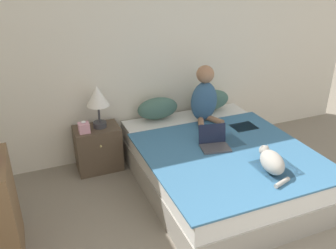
{
  "coord_description": "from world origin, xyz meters",
  "views": [
    {
      "loc": [
        -1.7,
        -0.4,
        2.34
      ],
      "look_at": [
        -0.5,
        2.51,
        0.87
      ],
      "focal_mm": 38.0,
      "sensor_mm": 36.0,
      "label": 1
    }
  ],
  "objects_px": {
    "person_sitting": "(204,97)",
    "table_lamp": "(98,98)",
    "nightstand": "(98,148)",
    "tissue_box": "(84,128)",
    "pillow_near": "(158,108)",
    "pillow_far": "(211,100)",
    "bed": "(219,166)",
    "cat_tabby": "(272,161)",
    "laptop_open": "(214,143)"
  },
  "relations": [
    {
      "from": "person_sitting",
      "to": "table_lamp",
      "type": "distance_m",
      "value": 1.27
    },
    {
      "from": "nightstand",
      "to": "table_lamp",
      "type": "relative_size",
      "value": 1.07
    },
    {
      "from": "nightstand",
      "to": "tissue_box",
      "type": "relative_size",
      "value": 3.9
    },
    {
      "from": "pillow_near",
      "to": "nightstand",
      "type": "height_order",
      "value": "pillow_near"
    },
    {
      "from": "pillow_far",
      "to": "table_lamp",
      "type": "relative_size",
      "value": 1.02
    },
    {
      "from": "bed",
      "to": "cat_tabby",
      "type": "relative_size",
      "value": 4.19
    },
    {
      "from": "cat_tabby",
      "to": "bed",
      "type": "bearing_deg",
      "value": 29.23
    },
    {
      "from": "cat_tabby",
      "to": "laptop_open",
      "type": "relative_size",
      "value": 1.48
    },
    {
      "from": "pillow_far",
      "to": "person_sitting",
      "type": "relative_size",
      "value": 0.75
    },
    {
      "from": "cat_tabby",
      "to": "tissue_box",
      "type": "height_order",
      "value": "cat_tabby"
    },
    {
      "from": "person_sitting",
      "to": "tissue_box",
      "type": "distance_m",
      "value": 1.46
    },
    {
      "from": "person_sitting",
      "to": "laptop_open",
      "type": "distance_m",
      "value": 0.74
    },
    {
      "from": "pillow_near",
      "to": "pillow_far",
      "type": "xyz_separation_m",
      "value": [
        0.74,
        0.0,
        0.0
      ]
    },
    {
      "from": "pillow_near",
      "to": "laptop_open",
      "type": "height_order",
      "value": "pillow_near"
    },
    {
      "from": "pillow_near",
      "to": "pillow_far",
      "type": "distance_m",
      "value": 0.74
    },
    {
      "from": "person_sitting",
      "to": "cat_tabby",
      "type": "height_order",
      "value": "person_sitting"
    },
    {
      "from": "pillow_near",
      "to": "laptop_open",
      "type": "distance_m",
      "value": 0.97
    },
    {
      "from": "pillow_near",
      "to": "tissue_box",
      "type": "bearing_deg",
      "value": -173.59
    },
    {
      "from": "laptop_open",
      "to": "pillow_far",
      "type": "bearing_deg",
      "value": 74.31
    },
    {
      "from": "bed",
      "to": "laptop_open",
      "type": "height_order",
      "value": "laptop_open"
    },
    {
      "from": "laptop_open",
      "to": "tissue_box",
      "type": "xyz_separation_m",
      "value": [
        -1.22,
        0.82,
        0.04
      ]
    },
    {
      "from": "person_sitting",
      "to": "nightstand",
      "type": "xyz_separation_m",
      "value": [
        -1.29,
        0.23,
        -0.55
      ]
    },
    {
      "from": "pillow_near",
      "to": "person_sitting",
      "type": "relative_size",
      "value": 0.75
    },
    {
      "from": "bed",
      "to": "nightstand",
      "type": "distance_m",
      "value": 1.45
    },
    {
      "from": "laptop_open",
      "to": "nightstand",
      "type": "bearing_deg",
      "value": 151.04
    },
    {
      "from": "cat_tabby",
      "to": "tissue_box",
      "type": "relative_size",
      "value": 3.6
    },
    {
      "from": "pillow_near",
      "to": "table_lamp",
      "type": "distance_m",
      "value": 0.78
    },
    {
      "from": "pillow_far",
      "to": "tissue_box",
      "type": "height_order",
      "value": "pillow_far"
    },
    {
      "from": "cat_tabby",
      "to": "nightstand",
      "type": "bearing_deg",
      "value": 54.59
    },
    {
      "from": "nightstand",
      "to": "tissue_box",
      "type": "bearing_deg",
      "value": -156.18
    },
    {
      "from": "nightstand",
      "to": "cat_tabby",
      "type": "bearing_deg",
      "value": -48.13
    },
    {
      "from": "cat_tabby",
      "to": "pillow_near",
      "type": "bearing_deg",
      "value": 32.63
    },
    {
      "from": "bed",
      "to": "tissue_box",
      "type": "height_order",
      "value": "tissue_box"
    },
    {
      "from": "bed",
      "to": "pillow_far",
      "type": "xyz_separation_m",
      "value": [
        0.37,
        0.91,
        0.4
      ]
    },
    {
      "from": "person_sitting",
      "to": "nightstand",
      "type": "distance_m",
      "value": 1.42
    },
    {
      "from": "bed",
      "to": "cat_tabby",
      "type": "distance_m",
      "value": 0.74
    },
    {
      "from": "nightstand",
      "to": "person_sitting",
      "type": "bearing_deg",
      "value": -10.04
    },
    {
      "from": "pillow_far",
      "to": "person_sitting",
      "type": "height_order",
      "value": "person_sitting"
    },
    {
      "from": "pillow_near",
      "to": "table_lamp",
      "type": "height_order",
      "value": "table_lamp"
    },
    {
      "from": "table_lamp",
      "to": "cat_tabby",
      "type": "bearing_deg",
      "value": -49.17
    },
    {
      "from": "pillow_near",
      "to": "person_sitting",
      "type": "distance_m",
      "value": 0.6
    },
    {
      "from": "laptop_open",
      "to": "nightstand",
      "type": "xyz_separation_m",
      "value": [
        -1.07,
        0.88,
        -0.29
      ]
    },
    {
      "from": "laptop_open",
      "to": "tissue_box",
      "type": "bearing_deg",
      "value": 156.71
    },
    {
      "from": "laptop_open",
      "to": "table_lamp",
      "type": "distance_m",
      "value": 1.4
    },
    {
      "from": "pillow_far",
      "to": "table_lamp",
      "type": "height_order",
      "value": "table_lamp"
    },
    {
      "from": "bed",
      "to": "cat_tabby",
      "type": "bearing_deg",
      "value": -73.5
    },
    {
      "from": "person_sitting",
      "to": "nightstand",
      "type": "height_order",
      "value": "person_sitting"
    },
    {
      "from": "bed",
      "to": "nightstand",
      "type": "bearing_deg",
      "value": 142.93
    },
    {
      "from": "bed",
      "to": "pillow_near",
      "type": "bearing_deg",
      "value": 112.15
    },
    {
      "from": "cat_tabby",
      "to": "table_lamp",
      "type": "xyz_separation_m",
      "value": [
        -1.3,
        1.5,
        0.29
      ]
    }
  ]
}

